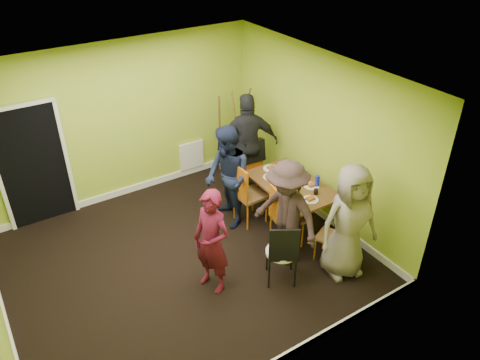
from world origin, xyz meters
The scene contains 28 objects.
ground centered at (0.00, 0.00, 0.00)m, with size 5.00×5.00×0.00m, color black.
room_walls centered at (-0.02, 0.04, 0.99)m, with size 5.04×4.54×2.82m.
dining_table centered at (1.93, -0.08, 0.70)m, with size 0.90×1.50×0.75m.
chair_left_far centered at (1.31, 0.31, 0.61)m, with size 0.47×0.47×1.09m.
chair_left_near centered at (1.45, -0.49, 0.58)m, with size 0.49×0.49×1.04m.
chair_back_end centered at (1.97, 1.03, 0.71)m, with size 0.43×0.50×1.01m.
chair_front_end centered at (1.89, -1.19, 0.49)m, with size 0.48×0.48×0.87m.
chair_bentwood centered at (0.95, -1.16, 0.57)m, with size 0.55×0.55×1.03m.
easel centered at (1.96, 1.77, 0.86)m, with size 0.70×0.66×1.75m.
plate_near_left centered at (1.75, 0.27, 0.76)m, with size 0.22×0.22×0.01m, color white.
plate_near_right centered at (1.71, -0.52, 0.76)m, with size 0.23×0.23×0.01m, color white.
plate_far_back centered at (1.94, 0.49, 0.76)m, with size 0.27×0.27×0.01m, color white.
plate_far_front centered at (1.89, -0.60, 0.76)m, with size 0.24×0.24×0.01m, color white.
plate_wall_back centered at (2.12, 0.11, 0.76)m, with size 0.25×0.25×0.01m, color white.
plate_wall_front centered at (2.15, -0.31, 0.76)m, with size 0.25×0.25×0.01m, color white.
thermos centered at (1.97, -0.11, 0.86)m, with size 0.07×0.07×0.22m, color white.
blue_bottle centered at (2.23, -0.35, 0.85)m, with size 0.07×0.07×0.19m, color #1927C1.
orange_bottle centered at (1.84, 0.02, 0.79)m, with size 0.04×0.04×0.08m, color orange.
glass_mid centered at (1.77, 0.13, 0.79)m, with size 0.06×0.06×0.09m, color black.
glass_back centered at (2.02, 0.38, 0.80)m, with size 0.06×0.06×0.11m, color black.
glass_front centered at (2.07, -0.51, 0.79)m, with size 0.07×0.07×0.08m, color black.
cup_a centered at (1.82, -0.30, 0.80)m, with size 0.12×0.12×0.10m, color white.
cup_b centered at (2.10, -0.01, 0.80)m, with size 0.10×0.10×0.10m, color white.
person_standing centered at (0.10, -0.70, 0.78)m, with size 0.57×0.37×1.56m, color #530E22.
person_left_far centered at (1.07, 0.48, 0.86)m, with size 0.84×0.65×1.73m, color #151C36.
person_left_near centered at (1.28, -0.78, 0.84)m, with size 1.08×0.62×1.68m, color #322221.
person_back_end centered at (1.91, 1.17, 0.93)m, with size 1.09×0.46×1.87m, color black.
person_front_end centered at (1.85, -1.45, 0.88)m, with size 0.86×0.56×1.75m, color gray.
Camera 1 is at (-2.20, -5.00, 4.75)m, focal length 35.00 mm.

